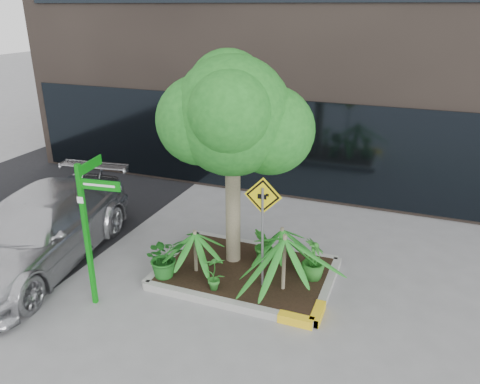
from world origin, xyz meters
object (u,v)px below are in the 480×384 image
(cattle_sign, at_px, (263,215))
(street_sign_post, at_px, (89,220))
(tree, at_px, (233,116))
(parked_car, at_px, (38,230))

(cattle_sign, bearing_deg, street_sign_post, -157.48)
(tree, relative_size, street_sign_post, 1.62)
(parked_car, distance_m, street_sign_post, 2.27)
(tree, xyz_separation_m, street_sign_post, (-1.77, -2.04, -1.48))
(street_sign_post, bearing_deg, parked_car, 152.31)
(parked_car, relative_size, cattle_sign, 2.34)
(tree, height_order, cattle_sign, tree)
(tree, bearing_deg, cattle_sign, -42.14)
(parked_car, height_order, street_sign_post, street_sign_post)
(cattle_sign, bearing_deg, tree, 134.86)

